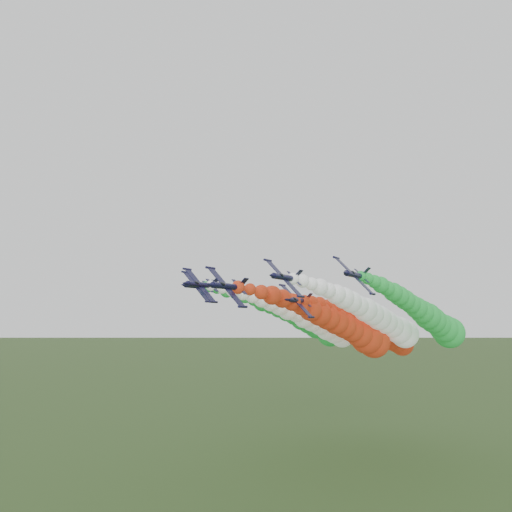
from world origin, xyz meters
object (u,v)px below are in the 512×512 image
at_px(jet_inner_right, 380,319).
at_px(jet_lead, 349,329).
at_px(jet_outer_right, 432,320).
at_px(jet_trail, 380,332).
at_px(jet_outer_left, 305,321).
at_px(jet_inner_left, 313,321).

bearing_deg(jet_inner_right, jet_lead, -129.92).
height_order(jet_inner_right, jet_outer_right, jet_outer_right).
bearing_deg(jet_trail, jet_lead, -94.13).
bearing_deg(jet_inner_right, jet_outer_left, 157.73).
distance_m(jet_lead, jet_inner_left, 16.21).
relative_size(jet_inner_left, jet_outer_left, 0.99).
bearing_deg(jet_trail, jet_outer_left, -168.68).
height_order(jet_lead, jet_inner_left, jet_inner_left).
relative_size(jet_lead, jet_outer_right, 1.00).
bearing_deg(jet_trail, jet_inner_left, -135.02).
distance_m(jet_lead, jet_inner_right, 10.33).
xyz_separation_m(jet_outer_left, jet_outer_right, (39.87, -2.35, 0.48)).
relative_size(jet_lead, jet_outer_left, 1.00).
xyz_separation_m(jet_inner_left, jet_trail, (15.64, 15.63, -3.29)).
bearing_deg(jet_inner_left, jet_outer_left, 124.24).
height_order(jet_inner_right, jet_outer_left, jet_inner_right).
bearing_deg(jet_lead, jet_inner_left, 149.92).
relative_size(jet_inner_left, jet_outer_right, 0.99).
bearing_deg(jet_trail, jet_outer_right, -22.63).
bearing_deg(jet_trail, jet_inner_right, -73.63).
distance_m(jet_inner_right, jet_outer_left, 30.08).
bearing_deg(jet_outer_left, jet_inner_right, -22.27).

